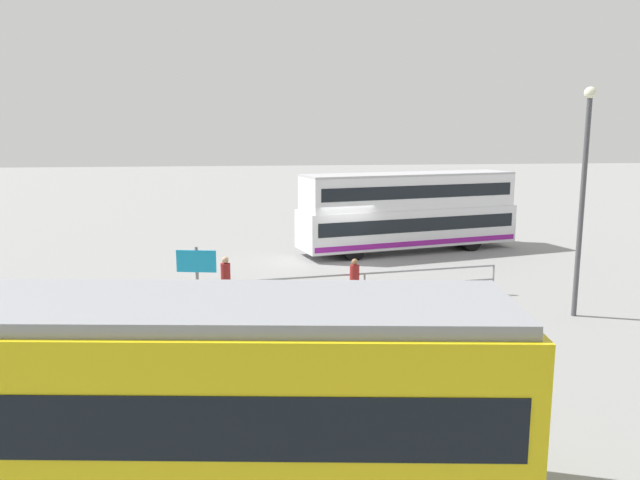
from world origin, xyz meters
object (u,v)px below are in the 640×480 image
Objects in this scene: pedestrian_crossing at (355,279)px; street_lamp at (583,186)px; pedestrian_near_railing at (226,278)px; info_sign at (197,268)px; tram_yellow at (84,401)px; double_decker_bus at (408,211)px.

street_lamp is (-6.72, 2.00, 3.20)m from pedestrian_crossing.
street_lamp is at bearing 167.42° from pedestrian_near_railing.
street_lamp reaches higher than pedestrian_near_railing.
info_sign is (5.13, 0.39, 0.62)m from pedestrian_crossing.
pedestrian_near_railing is 11.67m from street_lamp.
tram_yellow is at bearing 83.96° from info_sign.
double_decker_bus is at bearing -115.85° from pedestrian_crossing.
double_decker_bus is at bearing -135.00° from pedestrian_near_railing.
pedestrian_crossing is at bearing -175.61° from info_sign.
double_decker_bus is 13.49m from info_sign.
pedestrian_crossing is 7.71m from street_lamp.
pedestrian_near_railing is 1.34m from info_sign.
double_decker_bus reaches higher than info_sign.
street_lamp is (-2.30, 11.12, 2.18)m from double_decker_bus.
street_lamp reaches higher than tram_yellow.
info_sign reaches higher than pedestrian_near_railing.
pedestrian_crossing is 0.73× the size of info_sign.
double_decker_bus reaches higher than pedestrian_near_railing.
double_decker_bus reaches higher than pedestrian_crossing.
double_decker_bus is 1.57× the size of street_lamp.
double_decker_bus is at bearing -135.09° from info_sign.
pedestrian_near_railing is 0.24× the size of street_lamp.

